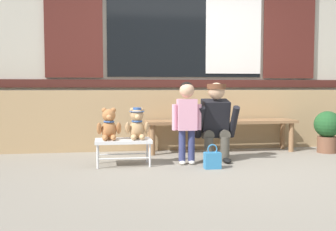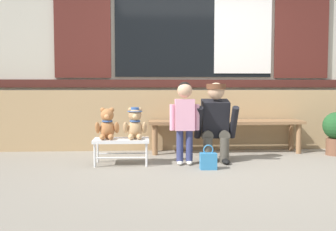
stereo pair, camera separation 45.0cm
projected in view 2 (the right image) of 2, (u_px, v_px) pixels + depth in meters
name	position (u px, v px, depth m)	size (l,w,h in m)	color
ground_plane	(214.00, 168.00, 4.47)	(60.00, 60.00, 0.00)	gray
brick_low_wall	(197.00, 120.00, 5.86)	(7.86, 0.25, 0.85)	tan
shop_facade	(193.00, 27.00, 6.28)	(8.02, 0.26, 3.66)	#B7B2A3
wooden_bench_long	(226.00, 125.00, 5.52)	(2.10, 0.40, 0.44)	#8E6642
small_display_bench	(121.00, 142.00, 4.68)	(0.64, 0.36, 0.30)	silver
teddy_bear_plain	(107.00, 125.00, 4.66)	(0.28, 0.26, 0.36)	#A86B3D
teddy_bear_with_hat	(135.00, 124.00, 4.68)	(0.28, 0.27, 0.36)	tan
child_standing	(185.00, 114.00, 4.65)	(0.35, 0.18, 0.96)	navy
adult_crouching	(216.00, 122.00, 4.85)	(0.50, 0.49, 0.95)	#4C473D
handbag_on_ground	(208.00, 161.00, 4.42)	(0.18, 0.11, 0.27)	teal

